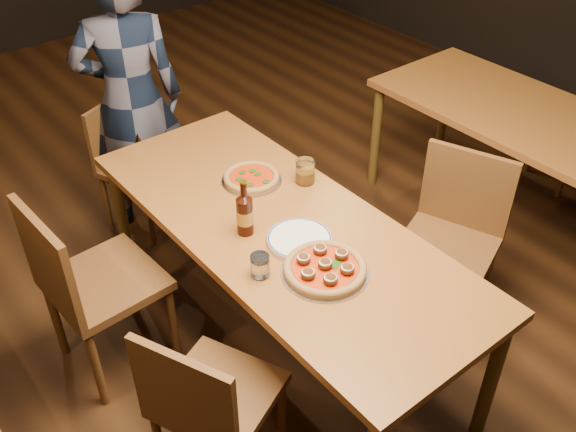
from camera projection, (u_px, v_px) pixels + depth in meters
ground at (282, 341)px, 3.22m from camera, size 9.00×9.00×0.00m
table_main at (281, 236)px, 2.81m from camera, size 0.80×2.00×0.75m
table_right at (546, 133)px, 3.53m from camera, size 0.80×2.00×0.75m
chair_main_nw at (218, 392)px, 2.43m from camera, size 0.55×0.55×0.89m
chair_main_sw at (105, 280)px, 2.85m from camera, size 0.49×0.49×0.99m
chair_main_e at (446, 247)px, 3.08m from camera, size 0.57×0.57×0.94m
chair_end at (141, 166)px, 3.76m from camera, size 0.50×0.50×0.82m
pizza_meatball at (325, 268)px, 2.50m from camera, size 0.35×0.35×0.06m
pizza_margherita at (252, 178)px, 3.02m from camera, size 0.28×0.28×0.04m
plate_stack at (299, 240)px, 2.66m from camera, size 0.27×0.27×0.03m
beer_bottle at (245, 215)px, 2.66m from camera, size 0.07×0.07×0.25m
water_glass at (260, 265)px, 2.48m from camera, size 0.08×0.08×0.09m
amber_glass at (305, 172)px, 2.99m from camera, size 0.09×0.09×0.11m
diner at (131, 100)px, 3.56m from camera, size 0.70×0.60×1.62m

